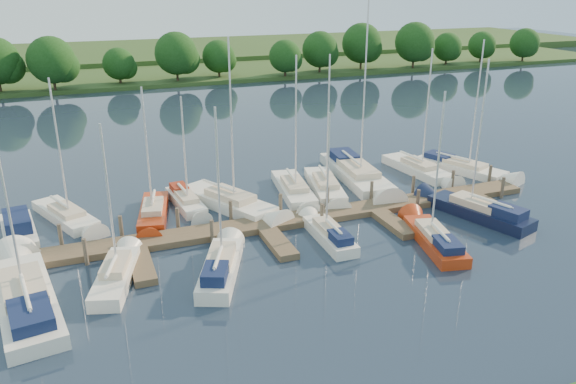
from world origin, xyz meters
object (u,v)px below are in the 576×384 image
object	(u,v)px
dock	(266,229)
sailboat_n_5	(232,205)
sailboat_s_2	(221,269)
motorboat	(19,233)

from	to	relation	value
dock	sailboat_n_5	xyz separation A→B (m)	(-1.00, 4.43, 0.08)
sailboat_n_5	sailboat_s_2	bearing A→B (deg)	44.32
dock	sailboat_n_5	distance (m)	4.54
sailboat_s_2	sailboat_n_5	bearing A→B (deg)	93.74
motorboat	sailboat_s_2	size ratio (longest dim) A/B	0.68
sailboat_n_5	motorboat	bearing A→B (deg)	-26.66
dock	sailboat_s_2	bearing A→B (deg)	-132.76
dock	sailboat_s_2	world-z (taller)	sailboat_s_2
sailboat_n_5	sailboat_s_2	distance (m)	9.31
dock	sailboat_s_2	size ratio (longest dim) A/B	4.17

